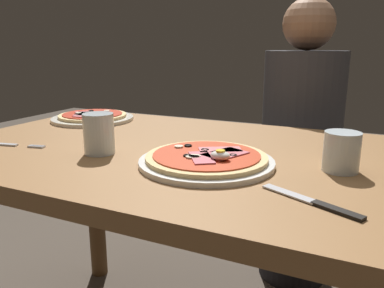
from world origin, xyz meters
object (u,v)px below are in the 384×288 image
at_px(dining_table, 170,187).
at_px(pizza_across_left, 93,117).
at_px(fork, 14,145).
at_px(knife, 317,203).
at_px(diner_person, 300,154).
at_px(pizza_foreground, 207,160).
at_px(water_glass_far, 99,136).
at_px(water_glass_near, 341,154).

height_order(dining_table, pizza_across_left, pizza_across_left).
height_order(pizza_across_left, fork, pizza_across_left).
relative_size(knife, diner_person, 0.16).
distance_m(pizza_foreground, diner_person, 0.84).
xyz_separation_m(water_glass_far, knife, (0.54, -0.10, -0.04)).
bearing_deg(water_glass_far, pizza_foreground, 5.46).
relative_size(pizza_foreground, water_glass_far, 3.04).
relative_size(dining_table, knife, 6.68).
distance_m(pizza_foreground, water_glass_far, 0.28).
xyz_separation_m(dining_table, diner_person, (0.23, 0.71, -0.06)).
bearing_deg(knife, water_glass_near, 84.71).
xyz_separation_m(fork, diner_person, (0.62, 0.88, -0.18)).
xyz_separation_m(water_glass_near, water_glass_far, (-0.56, -0.11, 0.01)).
relative_size(pizza_across_left, diner_person, 0.25).
relative_size(pizza_across_left, water_glass_near, 3.39).
bearing_deg(water_glass_far, dining_table, 45.46).
bearing_deg(pizza_across_left, fork, -82.72).
xyz_separation_m(pizza_across_left, water_glass_near, (0.87, -0.24, 0.03)).
bearing_deg(diner_person, knife, 100.99).
bearing_deg(dining_table, knife, -29.49).
bearing_deg(fork, knife, -4.37).
xyz_separation_m(pizza_foreground, water_glass_far, (-0.28, -0.03, 0.03)).
bearing_deg(water_glass_near, pizza_foreground, -163.62).
bearing_deg(knife, water_glass_far, 169.28).
xyz_separation_m(dining_table, water_glass_near, (0.43, -0.02, 0.15)).
relative_size(water_glass_far, knife, 0.55).
distance_m(pizza_across_left, diner_person, 0.85).
bearing_deg(diner_person, pizza_across_left, 36.48).
height_order(pizza_across_left, diner_person, diner_person).
xyz_separation_m(pizza_across_left, water_glass_far, (0.31, -0.35, 0.03)).
relative_size(pizza_across_left, water_glass_far, 2.87).
height_order(dining_table, knife, knife).
distance_m(water_glass_near, water_glass_far, 0.57).
bearing_deg(dining_table, water_glass_far, -134.54).
height_order(fork, diner_person, diner_person).
distance_m(water_glass_far, knife, 0.55).
distance_m(pizza_foreground, knife, 0.29).
relative_size(water_glass_near, water_glass_far, 0.85).
height_order(water_glass_near, water_glass_far, water_glass_far).
xyz_separation_m(pizza_foreground, diner_person, (0.08, 0.81, -0.19)).
height_order(pizza_foreground, diner_person, diner_person).
height_order(fork, knife, knife).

